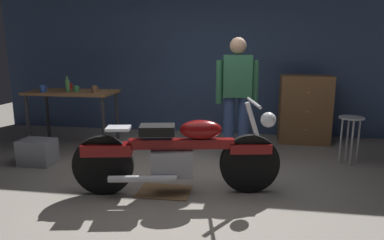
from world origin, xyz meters
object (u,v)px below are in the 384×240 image
Objects in this scene: wooden_dresser at (304,109)px; mug_brown_stoneware at (95,89)px; shop_stool at (351,127)px; mug_blue_enamel at (43,89)px; motorcycle at (178,153)px; bottle at (67,85)px; mug_green_speckled at (76,89)px; person_standing at (237,94)px; mug_red_diner at (69,86)px; storage_bin at (38,152)px.

mug_brown_stoneware is at bearing -160.94° from wooden_dresser.
shop_stool is 4.33m from mug_blue_enamel.
motorcycle is 2.36m from bottle.
mug_brown_stoneware is 0.93× the size of mug_blue_enamel.
mug_blue_enamel reaches higher than mug_green_speckled.
person_standing is at bearing 2.05° from mug_blue_enamel.
mug_red_diner is at bearing 176.44° from shop_stool.
mug_green_speckled is at bearing -7.59° from person_standing.
shop_stool is 3.58m from mug_brown_stoneware.
motorcycle is 18.47× the size of mug_blue_enamel.
motorcycle is 2.16m from storage_bin.
person_standing is 13.98× the size of mug_red_diner.
wooden_dresser is (1.07, 1.07, -0.38)m from person_standing.
bottle is at bearing 17.19° from mug_blue_enamel.
person_standing is 6.93× the size of bottle.
motorcycle is 3.38× the size of shop_stool.
shop_stool is at bearing 21.84° from motorcycle.
mug_blue_enamel is (-3.86, -1.17, 0.40)m from wooden_dresser.
mug_blue_enamel is 0.35m from bottle.
mug_red_diner is at bearing -13.70° from person_standing.
mug_brown_stoneware is at bearing -6.98° from person_standing.
storage_bin is at bearing -111.60° from mug_green_speckled.
mug_brown_stoneware is at bearing 128.54° from motorcycle.
mug_green_speckled reaches higher than shop_stool.
mug_brown_stoneware is (-3.11, -1.08, 0.40)m from wooden_dresser.
bottle is at bearing 135.23° from motorcycle.
wooden_dresser is at bearing 17.13° from mug_green_speckled.
motorcycle is 1.48m from person_standing.
person_standing is at bearing -0.05° from bottle.
storage_bin is at bearing -90.48° from mug_red_diner.
mug_green_speckled is at bearing 68.40° from storage_bin.
wooden_dresser is at bearing 44.52° from motorcycle.
bottle is at bearing 178.73° from mug_brown_stoneware.
shop_stool is 1.45× the size of storage_bin.
bottle reaches higher than mug_blue_enamel.
storage_bin is at bearing -131.21° from mug_brown_stoneware.
motorcycle is at bearing -36.07° from mug_green_speckled.
motorcycle reaches higher than shop_stool.
wooden_dresser is at bearing 19.06° from mug_brown_stoneware.
mug_blue_enamel is at bearing -162.81° from bottle.
mug_green_speckled is 0.47m from mug_blue_enamel.
mug_green_speckled is at bearing 14.41° from mug_blue_enamel.
person_standing reaches higher than mug_brown_stoneware.
storage_bin is at bearing -102.15° from bottle.
shop_stool is 5.89× the size of mug_brown_stoneware.
shop_stool reaches higher than storage_bin.
mug_green_speckled is at bearing 6.67° from bottle.
wooden_dresser reaches higher than mug_brown_stoneware.
wooden_dresser is at bearing 16.78° from bottle.
person_standing is (0.56, 1.28, 0.48)m from motorcycle.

